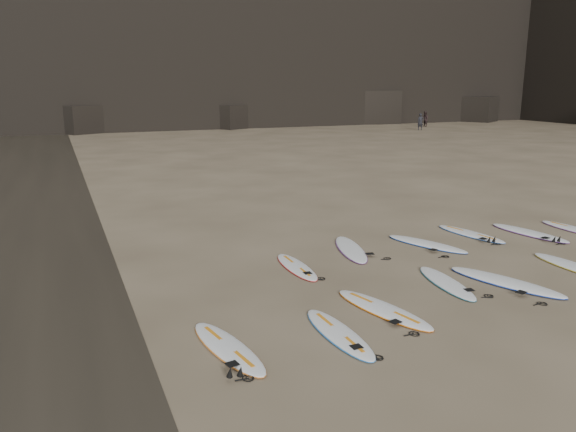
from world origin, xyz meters
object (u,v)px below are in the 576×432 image
(surfboard_10, at_px, (576,229))
(person_a, at_px, (420,122))
(surfboard_5, at_px, (297,266))
(surfboard_1, at_px, (383,309))
(surfboard_2, at_px, (446,282))
(surfboard_4, at_px, (575,267))
(surfboard_9, at_px, (529,233))
(surfboard_3, at_px, (506,282))
(person_b, at_px, (425,119))
(surfboard_0, at_px, (339,333))
(surfboard_7, at_px, (427,244))
(surfboard_8, at_px, (471,234))
(surfboard_11, at_px, (228,347))
(surfboard_6, at_px, (351,249))

(surfboard_10, relative_size, person_a, 1.54)
(surfboard_5, height_order, person_a, person_a)
(surfboard_1, bearing_deg, surfboard_2, 6.21)
(surfboard_4, relative_size, surfboard_10, 1.00)
(surfboard_2, height_order, surfboard_9, surfboard_9)
(person_a, bearing_deg, surfboard_4, -103.17)
(surfboard_3, relative_size, person_b, 1.76)
(surfboard_1, height_order, surfboard_2, surfboard_1)
(surfboard_10, bearing_deg, surfboard_0, -162.56)
(surfboard_4, distance_m, surfboard_10, 4.03)
(surfboard_7, xyz_separation_m, surfboard_8, (1.87, 0.39, -0.00))
(surfboard_0, distance_m, person_a, 46.69)
(surfboard_4, relative_size, surfboard_11, 1.03)
(surfboard_5, relative_size, person_a, 1.40)
(surfboard_0, relative_size, surfboard_2, 1.01)
(surfboard_6, distance_m, surfboard_8, 4.08)
(surfboard_1, relative_size, surfboard_4, 1.03)
(surfboard_4, bearing_deg, surfboard_1, -175.73)
(surfboard_4, height_order, surfboard_7, surfboard_7)
(surfboard_1, relative_size, surfboard_7, 1.01)
(person_b, bearing_deg, surfboard_10, -31.55)
(surfboard_3, distance_m, surfboard_7, 3.27)
(surfboard_3, distance_m, surfboard_6, 4.14)
(surfboard_3, bearing_deg, surfboard_0, 171.33)
(surfboard_6, bearing_deg, person_a, 67.29)
(surfboard_9, height_order, surfboard_11, surfboard_9)
(surfboard_1, height_order, surfboard_7, surfboard_1)
(surfboard_1, bearing_deg, surfboard_3, -8.70)
(surfboard_1, height_order, surfboard_10, surfboard_1)
(surfboard_3, bearing_deg, person_b, 36.52)
(surfboard_5, distance_m, surfboard_9, 7.74)
(surfboard_0, relative_size, surfboard_4, 0.95)
(surfboard_3, relative_size, surfboard_8, 1.14)
(surfboard_4, distance_m, surfboard_11, 9.15)
(surfboard_5, distance_m, surfboard_7, 4.19)
(surfboard_5, bearing_deg, surfboard_8, 8.94)
(surfboard_11, bearing_deg, surfboard_1, -3.49)
(surfboard_0, distance_m, surfboard_3, 4.83)
(surfboard_0, xyz_separation_m, surfboard_4, (7.10, 1.11, 0.00))
(surfboard_3, distance_m, surfboard_10, 6.11)
(surfboard_1, distance_m, surfboard_9, 7.94)
(surfboard_0, distance_m, surfboard_6, 5.31)
(surfboard_2, height_order, surfboard_7, surfboard_7)
(surfboard_9, xyz_separation_m, person_b, (22.73, 36.59, 0.74))
(surfboard_2, height_order, surfboard_8, surfboard_8)
(surfboard_0, bearing_deg, surfboard_3, 10.38)
(surfboard_5, height_order, person_b, person_b)
(surfboard_1, xyz_separation_m, surfboard_6, (1.42, 3.91, 0.00))
(surfboard_7, bearing_deg, surfboard_2, -140.20)
(surfboard_11, bearing_deg, surfboard_10, 5.54)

